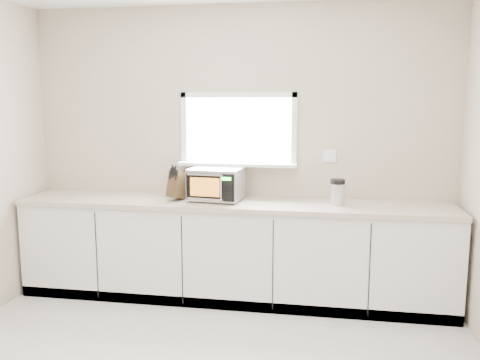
# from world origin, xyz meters

# --- Properties ---
(back_wall) EXTENTS (4.00, 0.17, 2.70)m
(back_wall) POSITION_xyz_m (0.00, 2.00, 1.36)
(back_wall) COLOR #C1B49A
(back_wall) RESTS_ON ground
(cabinets) EXTENTS (3.92, 0.60, 0.88)m
(cabinets) POSITION_xyz_m (0.00, 1.70, 0.44)
(cabinets) COLOR silver
(cabinets) RESTS_ON ground
(countertop) EXTENTS (3.92, 0.64, 0.04)m
(countertop) POSITION_xyz_m (0.00, 1.69, 0.90)
(countertop) COLOR #B4A495
(countertop) RESTS_ON cabinets
(microwave) EXTENTS (0.49, 0.42, 0.30)m
(microwave) POSITION_xyz_m (-0.16, 1.71, 1.07)
(microwave) COLOR black
(microwave) RESTS_ON countertop
(knife_block) EXTENTS (0.18, 0.25, 0.33)m
(knife_block) POSITION_xyz_m (-0.51, 1.68, 1.06)
(knife_block) COLOR #483319
(knife_block) RESTS_ON countertop
(cutting_board) EXTENTS (0.27, 0.06, 0.27)m
(cutting_board) POSITION_xyz_m (-0.45, 1.94, 1.05)
(cutting_board) COLOR #965F3A
(cutting_board) RESTS_ON countertop
(coffee_grinder) EXTENTS (0.14, 0.14, 0.23)m
(coffee_grinder) POSITION_xyz_m (0.93, 1.70, 1.03)
(coffee_grinder) COLOR silver
(coffee_grinder) RESTS_ON countertop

